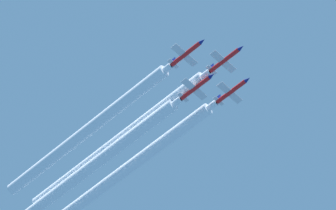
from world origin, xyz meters
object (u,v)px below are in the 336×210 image
jet_right_wingman (187,53)px  jet_slot (196,87)px  jet_left_wingman (232,91)px  jet_lead (225,60)px

jet_right_wingman → jet_slot: (-9.32, -5.10, -1.41)m
jet_right_wingman → jet_slot: 10.72m
jet_left_wingman → jet_right_wingman: 17.61m
jet_lead → jet_right_wingman: (9.42, -5.58, -1.29)m
jet_right_wingman → jet_slot: size_ratio=1.00×
jet_left_wingman → jet_slot: 10.14m
jet_lead → jet_left_wingman: size_ratio=1.00×
jet_left_wingman → jet_slot: (8.28, -5.77, -1.05)m
jet_lead → jet_right_wingman: size_ratio=1.00×
jet_left_wingman → jet_slot: bearing=-34.9°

